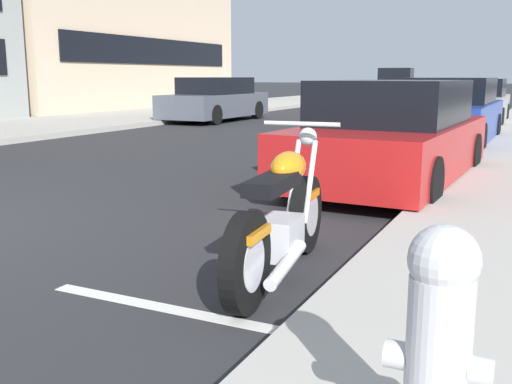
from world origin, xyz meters
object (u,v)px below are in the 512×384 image
parked_motorcycle (282,220)px  crossing_truck (408,85)px  parked_car_near_corner (475,103)px  fire_hydrant (439,341)px  parked_car_at_intersection (392,136)px  car_opposite_curb (215,100)px  parked_car_behind_motorcycle (450,113)px

parked_motorcycle → crossing_truck: (35.63, 6.41, 0.49)m
parked_car_near_corner → fire_hydrant: 17.42m
parked_car_at_intersection → parked_car_near_corner: bearing=2.8°
crossing_truck → car_opposite_curb: crossing_truck is taller
parked_car_near_corner → crossing_truck: crossing_truck is taller
parked_motorcycle → parked_car_near_corner: (15.41, 0.22, 0.23)m
parked_motorcycle → car_opposite_curb: 15.84m
parked_car_behind_motorcycle → parked_car_near_corner: size_ratio=1.15×
parked_motorcycle → fire_hydrant: size_ratio=2.39×
parked_car_behind_motorcycle → crossing_truck: crossing_truck is taller
parked_car_behind_motorcycle → fire_hydrant: size_ratio=5.42×
parked_motorcycle → car_opposite_curb: bearing=25.9°
parked_motorcycle → fire_hydrant: 2.40m
parked_motorcycle → parked_car_near_corner: parked_car_near_corner is taller
parked_car_at_intersection → fire_hydrant: bearing=-163.1°
crossing_truck → parked_car_behind_motorcycle: bearing=99.4°
fire_hydrant → parked_car_near_corner: bearing=5.4°
parked_car_at_intersection → parked_car_behind_motorcycle: parked_car_behind_motorcycle is taller
parked_car_at_intersection → parked_car_near_corner: (11.17, 0.05, -0.01)m
fire_hydrant → parked_car_at_intersection: bearing=14.4°
parked_car_at_intersection → car_opposite_curb: car_opposite_curb is taller
parked_motorcycle → fire_hydrant: bearing=-149.4°
crossing_truck → fire_hydrant: 38.37m
crossing_truck → parked_motorcycle: bearing=96.1°
parked_motorcycle → parked_car_behind_motorcycle: size_ratio=0.44×
parked_motorcycle → car_opposite_curb: (13.52, 8.25, 0.25)m
parked_motorcycle → crossing_truck: crossing_truck is taller
car_opposite_curb → fire_hydrant: size_ratio=5.30×
parked_car_at_intersection → parked_car_near_corner: 11.17m
parked_car_at_intersection → parked_car_behind_motorcycle: 5.31m
parked_car_near_corner → crossing_truck: size_ratio=0.73×
parked_motorcycle → parked_car_at_intersection: parked_car_at_intersection is taller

